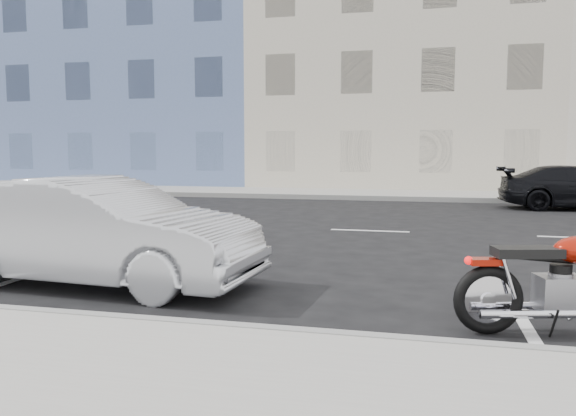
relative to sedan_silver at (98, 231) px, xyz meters
name	(u,v)px	position (x,y,z in m)	size (l,w,h in m)	color
ground	(472,234)	(4.82, 5.42, -0.66)	(120.00, 120.00, 0.00)	black
sidewalk_far	(309,193)	(-0.18, 14.12, -0.59)	(80.00, 3.40, 0.15)	gray
curb_far	(299,197)	(-0.18, 12.42, -0.58)	(80.00, 0.12, 0.16)	gray
bldg_blue	(170,57)	(-9.18, 21.72, 5.84)	(12.00, 12.00, 13.00)	#576D9E
bldg_cream	(403,64)	(2.82, 21.72, 5.09)	(12.00, 12.00, 11.50)	beige
sedan_silver	(98,231)	(0.00, 0.00, 0.00)	(1.40, 4.02, 1.32)	#B0B3B8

